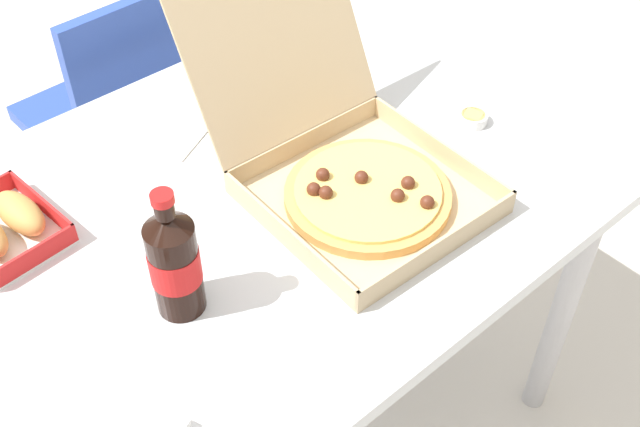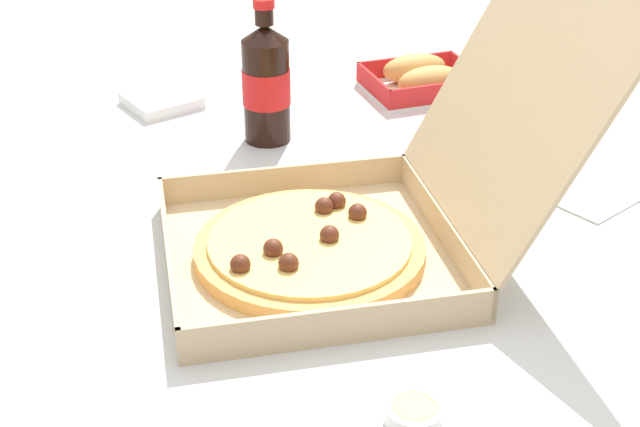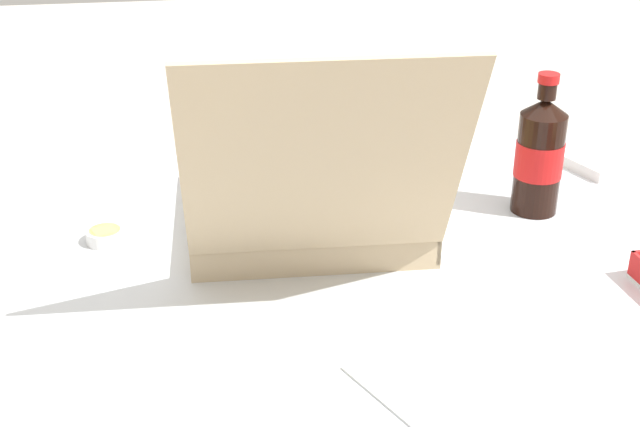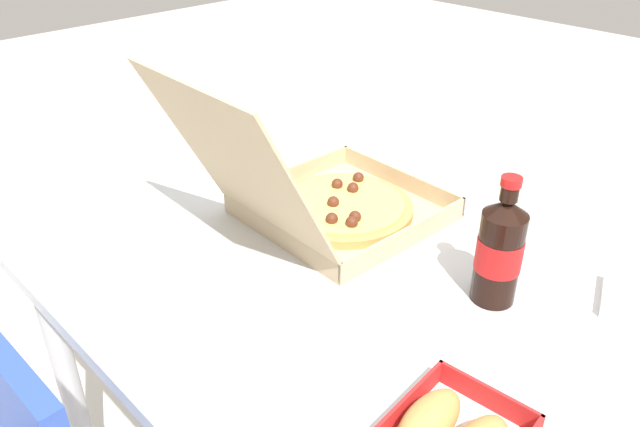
# 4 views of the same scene
# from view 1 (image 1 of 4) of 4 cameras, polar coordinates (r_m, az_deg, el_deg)

# --- Properties ---
(ground_plane) EXTENTS (10.00, 10.00, 0.00)m
(ground_plane) POSITION_cam_1_polar(r_m,az_deg,el_deg) (1.92, -2.74, -14.47)
(ground_plane) COLOR beige
(dining_table) EXTENTS (1.11, 0.86, 0.73)m
(dining_table) POSITION_cam_1_polar(r_m,az_deg,el_deg) (1.41, -3.61, -0.84)
(dining_table) COLOR silver
(dining_table) RESTS_ON ground_plane
(chair) EXTENTS (0.41, 0.41, 0.83)m
(chair) POSITION_cam_1_polar(r_m,az_deg,el_deg) (1.99, -13.70, 7.19)
(chair) COLOR #2D4CAD
(chair) RESTS_ON ground_plane
(pizza_box_open) EXTENTS (0.36, 0.52, 0.35)m
(pizza_box_open) POSITION_cam_1_polar(r_m,az_deg,el_deg) (1.32, 2.12, 3.60)
(pizza_box_open) COLOR tan
(pizza_box_open) RESTS_ON dining_table
(bread_side_box) EXTENTS (0.17, 0.20, 0.06)m
(bread_side_box) POSITION_cam_1_polar(r_m,az_deg,el_deg) (1.35, -22.06, -0.83)
(bread_side_box) COLOR white
(bread_side_box) RESTS_ON dining_table
(cola_bottle) EXTENTS (0.07, 0.07, 0.22)m
(cola_bottle) POSITION_cam_1_polar(r_m,az_deg,el_deg) (1.12, -10.53, -3.47)
(cola_bottle) COLOR black
(cola_bottle) RESTS_ON dining_table
(paper_menu) EXTENTS (0.25, 0.23, 0.00)m
(paper_menu) POSITION_cam_1_polar(r_m,az_deg,el_deg) (1.53, -10.46, 6.77)
(paper_menu) COLOR white
(paper_menu) RESTS_ON dining_table
(dipping_sauce_cup) EXTENTS (0.06, 0.06, 0.02)m
(dipping_sauce_cup) POSITION_cam_1_polar(r_m,az_deg,el_deg) (1.52, 11.03, 6.84)
(dipping_sauce_cup) COLOR white
(dipping_sauce_cup) RESTS_ON dining_table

